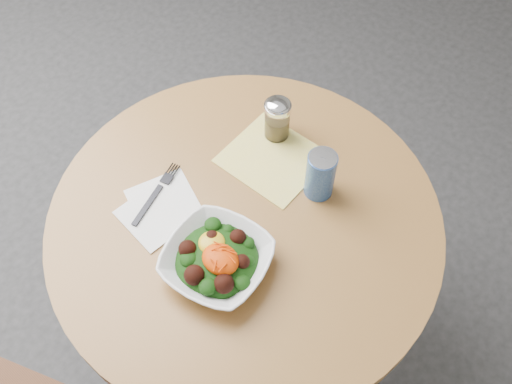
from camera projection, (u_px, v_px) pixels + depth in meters
ground at (248, 333)px, 1.92m from camera, size 6.00×6.00×0.00m
table at (246, 257)px, 1.46m from camera, size 0.90×0.90×0.75m
cloth_napkin at (273, 158)px, 1.38m from camera, size 0.23×0.21×0.00m
paper_napkins at (160, 208)px, 1.30m from camera, size 0.19×0.21×0.00m
salad_bowl at (217, 260)px, 1.20m from camera, size 0.25×0.25×0.08m
fork at (157, 192)px, 1.32m from camera, size 0.06×0.19×0.00m
spice_shaker at (277, 119)px, 1.38m from camera, size 0.07×0.07×0.12m
beverage_can at (320, 174)px, 1.28m from camera, size 0.07×0.07×0.13m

